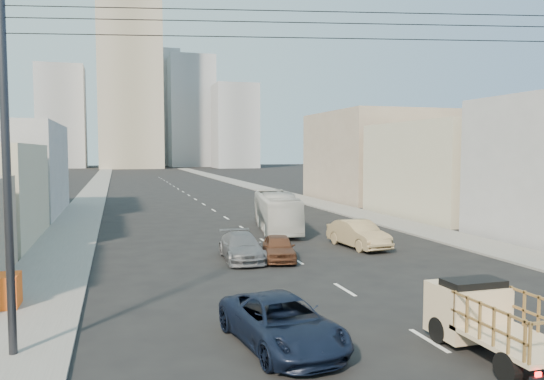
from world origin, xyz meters
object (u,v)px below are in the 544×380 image
sedan_brown (279,248)px  sedan_tan (358,234)px  navy_pickup (282,322)px  sedan_grey (241,247)px  flatbed_pickup (493,316)px  streetlamp_left (9,118)px  city_bus (277,211)px

sedan_brown → sedan_tan: (5.47, 2.12, 0.14)m
navy_pickup → sedan_grey: 12.19m
navy_pickup → sedan_grey: bearing=74.9°
flatbed_pickup → sedan_tan: flatbed_pickup is taller
flatbed_pickup → sedan_grey: bearing=104.5°
sedan_tan → streetlamp_left: (-16.01, -12.40, 5.65)m
sedan_brown → streetlamp_left: (-10.54, -10.28, 5.78)m
city_bus → sedan_grey: 10.31m
flatbed_pickup → sedan_grey: (-3.70, 14.30, -0.41)m
flatbed_pickup → navy_pickup: 5.79m
navy_pickup → streetlamp_left: size_ratio=0.42×
city_bus → streetlamp_left: size_ratio=0.81×
navy_pickup → city_bus: city_bus is taller
flatbed_pickup → navy_pickup: (-5.33, 2.21, -0.39)m
sedan_brown → sedan_tan: bearing=32.7°
city_bus → navy_pickup: bearing=-96.9°
navy_pickup → sedan_grey: navy_pickup is taller
sedan_brown → sedan_tan: 5.87m
sedan_tan → streetlamp_left: size_ratio=0.40×
flatbed_pickup → city_bus: 23.49m
sedan_brown → city_bus: bearing=85.3°
flatbed_pickup → sedan_tan: (3.59, 15.85, -0.31)m
navy_pickup → sedan_tan: 16.30m
navy_pickup → sedan_tan: sedan_tan is taller
sedan_tan → streetlamp_left: streetlamp_left is taller
city_bus → sedan_brown: size_ratio=2.54×
flatbed_pickup → sedan_brown: size_ratio=1.15×
sedan_grey → streetlamp_left: 15.06m
streetlamp_left → city_bus: bearing=56.3°
city_bus → sedan_brown: bearing=-96.7°
streetlamp_left → sedan_tan: bearing=37.8°
sedan_tan → flatbed_pickup: bearing=-108.8°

